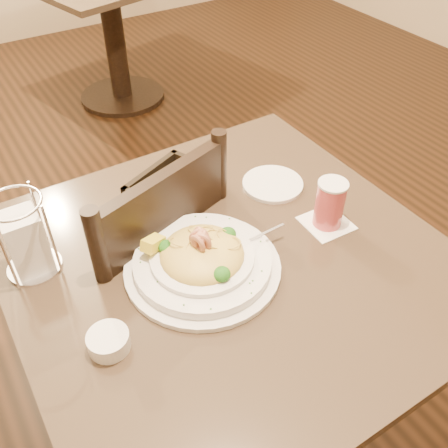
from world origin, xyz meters
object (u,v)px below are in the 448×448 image
main_table (228,324)px  napkin_caddy (26,241)px  bread_basket (175,190)px  drink_glass (330,204)px  pasta_bowl (202,259)px  butter_ramekin (109,341)px  dining_chair_near (141,279)px  background_table (111,16)px  side_plate (273,184)px

main_table → napkin_caddy: bearing=152.2°
bread_basket → napkin_caddy: (-0.36, -0.05, 0.06)m
drink_glass → napkin_caddy: size_ratio=0.65×
pasta_bowl → napkin_caddy: size_ratio=2.02×
napkin_caddy → pasta_bowl: bearing=-32.9°
main_table → butter_ramekin: size_ratio=11.72×
dining_chair_near → main_table: bearing=96.5°
drink_glass → background_table: bearing=81.2°
side_plate → dining_chair_near: bearing=162.5°
side_plate → butter_ramekin: (-0.54, -0.23, 0.01)m
main_table → napkin_caddy: napkin_caddy is taller
drink_glass → side_plate: bearing=95.9°
dining_chair_near → drink_glass: dining_chair_near is taller
dining_chair_near → napkin_caddy: size_ratio=5.17×
pasta_bowl → bread_basket: pasta_bowl is taller
napkin_caddy → bread_basket: bearing=8.5°
background_table → main_table: bearing=-105.2°
bread_basket → side_plate: bread_basket is taller
napkin_caddy → butter_ramekin: (0.06, -0.27, -0.06)m
background_table → napkin_caddy: napkin_caddy is taller
pasta_bowl → butter_ramekin: bearing=-162.0°
background_table → bread_basket: bearing=-107.0°
background_table → napkin_caddy: 2.23m
background_table → pasta_bowl: bearing=-106.8°
bread_basket → side_plate: (0.23, -0.09, -0.02)m
pasta_bowl → napkin_caddy: bearing=147.1°
background_table → side_plate: 2.07m
main_table → napkin_caddy: 0.52m
background_table → butter_ramekin: bearing=-111.7°
side_plate → butter_ramekin: bearing=-156.4°
dining_chair_near → background_table: bearing=-127.4°
main_table → napkin_caddy: (-0.36, 0.19, 0.31)m
bread_basket → butter_ramekin: size_ratio=3.22×
main_table → dining_chair_near: bearing=113.6°
napkin_caddy → butter_ramekin: 0.28m
main_table → dining_chair_near: size_ratio=0.97×
dining_chair_near → side_plate: (0.35, -0.11, 0.26)m
background_table → side_plate: bearing=-100.1°
butter_ramekin → background_table: bearing=68.3°
background_table → pasta_bowl: (-0.66, -2.18, 0.27)m
background_table → napkin_caddy: size_ratio=6.04×
main_table → dining_chair_near: 0.29m
napkin_caddy → side_plate: 0.60m
background_table → butter_ramekin: 2.44m
background_table → bread_basket: 2.04m
background_table → pasta_bowl: size_ratio=2.99×
drink_glass → napkin_caddy: bearing=160.3°
bread_basket → napkin_caddy: napkin_caddy is taller
drink_glass → napkin_caddy: napkin_caddy is taller
drink_glass → side_plate: drink_glass is taller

